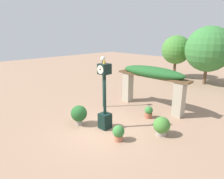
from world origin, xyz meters
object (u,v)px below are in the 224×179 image
potted_plant_far_left (162,126)px  lamp_post (103,73)px  potted_plant_far_right (119,133)px  potted_plant_near_right (79,114)px  pedestal_clock (105,101)px  potted_plant_near_left (149,112)px

potted_plant_far_left → lamp_post: (-4.69, 0.59, 1.79)m
lamp_post → potted_plant_far_right: bearing=-33.4°
potted_plant_near_right → potted_plant_far_left: size_ratio=1.17×
pedestal_clock → potted_plant_far_left: (2.40, 1.39, -0.97)m
potted_plant_near_right → potted_plant_far_right: potted_plant_near_right is taller
lamp_post → potted_plant_near_right: bearing=-68.5°
potted_plant_near_left → lamp_post: bearing=-168.3°
pedestal_clock → lamp_post: 3.14m
potted_plant_far_right → potted_plant_near_right: bearing=-173.3°
potted_plant_far_right → lamp_post: size_ratio=0.22×
potted_plant_near_left → potted_plant_near_right: 3.91m
potted_plant_near_right → potted_plant_near_left: bearing=58.5°
pedestal_clock → potted_plant_near_left: (0.81, 2.62, -1.10)m
potted_plant_near_left → potted_plant_far_left: size_ratio=0.76×
pedestal_clock → lamp_post: pedestal_clock is taller
potted_plant_near_left → potted_plant_far_left: 2.02m
potted_plant_near_left → potted_plant_near_right: size_ratio=0.65×
pedestal_clock → potted_plant_far_right: 1.75m
lamp_post → potted_plant_near_left: bearing=11.7°
pedestal_clock → potted_plant_near_right: 1.65m
lamp_post → potted_plant_far_left: bearing=-7.2°
potted_plant_near_right → potted_plant_far_left: potted_plant_near_right is taller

